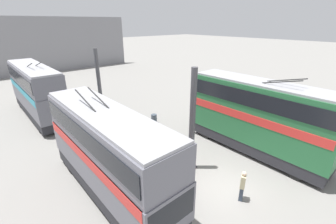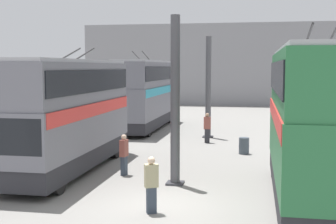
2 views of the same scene
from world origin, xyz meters
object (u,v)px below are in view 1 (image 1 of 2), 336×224
at_px(bus_left_far, 258,114).
at_px(person_by_right_row, 151,162).
at_px(bus_right_far, 36,88).
at_px(oil_drum, 154,119).
at_px(person_aisle_foreground, 242,185).
at_px(person_aisle_midway, 114,110).
at_px(bus_right_near, 108,149).

distance_m(bus_left_far, person_by_right_row, 8.11).
bearing_deg(bus_right_far, oil_drum, -140.04).
bearing_deg(person_aisle_foreground, person_by_right_row, 179.70).
relative_size(bus_right_far, person_aisle_foreground, 6.05).
distance_m(person_by_right_row, person_aisle_midway, 9.58).
height_order(bus_right_far, person_by_right_row, bus_right_far).
distance_m(person_by_right_row, oil_drum, 7.70).
xyz_separation_m(bus_right_near, person_by_right_row, (-0.20, -2.56, -1.87)).
relative_size(person_aisle_foreground, person_aisle_midway, 0.99).
relative_size(bus_right_near, person_aisle_foreground, 5.51).
bearing_deg(person_by_right_row, oil_drum, -120.56).
distance_m(bus_left_far, bus_right_far, 20.16).
bearing_deg(person_aisle_foreground, bus_right_far, 168.33).
xyz_separation_m(bus_right_far, person_aisle_midway, (-5.59, -5.14, -1.92)).
height_order(bus_left_far, person_aisle_midway, bus_left_far).
distance_m(bus_right_far, person_aisle_midway, 7.83).
bearing_deg(bus_left_far, person_by_right_row, 69.57).
bearing_deg(person_by_right_row, bus_left_far, 168.54).
height_order(bus_left_far, bus_right_near, bus_left_far).
bearing_deg(person_aisle_foreground, bus_left_far, 87.44).
bearing_deg(bus_right_near, person_aisle_midway, -29.67).
bearing_deg(bus_right_near, bus_left_far, -106.54).
xyz_separation_m(bus_left_far, bus_right_far, (17.56, 9.92, -0.07)).
distance_m(bus_right_near, oil_drum, 9.69).
xyz_separation_m(person_aisle_midway, oil_drum, (-3.30, -2.31, -0.54)).
height_order(person_by_right_row, person_aisle_midway, person_aisle_midway).
distance_m(bus_right_far, person_by_right_row, 15.16).
bearing_deg(bus_right_far, bus_left_far, -150.53).
bearing_deg(oil_drum, person_aisle_midway, 34.95).
height_order(bus_right_far, oil_drum, bus_right_far).
bearing_deg(oil_drum, person_aisle_foreground, 166.54).
relative_size(bus_left_far, person_aisle_midway, 5.44).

